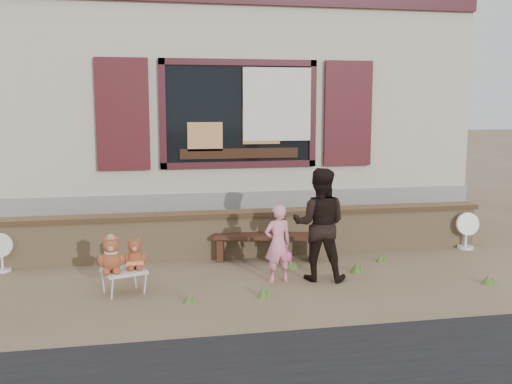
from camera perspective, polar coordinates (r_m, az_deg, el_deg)
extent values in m
plane|color=brown|center=(7.91, 0.86, -7.81)|extent=(80.00, 80.00, 0.00)
cube|color=#A79B87|center=(12.04, -3.67, 9.29)|extent=(8.00, 5.00, 3.20)
cube|color=gray|center=(12.17, -3.59, -0.17)|extent=(8.04, 5.04, 0.80)
cube|color=black|center=(9.53, -1.62, 7.44)|extent=(2.30, 0.04, 1.50)
cube|color=#391016|center=(9.54, -1.62, 12.25)|extent=(2.50, 0.08, 0.10)
cube|color=#391016|center=(9.56, -1.58, 2.64)|extent=(2.50, 0.08, 0.10)
cube|color=#391016|center=(9.39, -8.90, 7.33)|extent=(0.10, 0.08, 1.70)
cube|color=#391016|center=(9.79, 5.40, 7.43)|extent=(0.10, 0.08, 1.70)
cube|color=black|center=(9.37, -12.59, 7.23)|extent=(0.80, 0.07, 1.70)
cube|color=black|center=(9.97, 8.75, 7.39)|extent=(0.80, 0.07, 1.70)
cube|color=silver|center=(9.58, 2.02, 8.34)|extent=(1.10, 0.02, 1.15)
cube|color=black|center=(9.54, -1.58, 3.71)|extent=(1.90, 0.06, 0.16)
cube|color=tan|center=(9.44, -4.89, 5.28)|extent=(0.55, 0.06, 0.45)
cube|color=#E08447|center=(9.58, 0.49, 6.25)|extent=(0.60, 0.06, 0.55)
cube|color=tan|center=(8.79, -0.51, -4.15)|extent=(7.00, 0.30, 0.60)
cube|color=brown|center=(8.72, -0.51, -2.03)|extent=(7.10, 0.36, 0.07)
cube|color=#331B11|center=(8.48, 1.04, -4.22)|extent=(1.53, 0.63, 0.06)
cube|color=#331B11|center=(8.55, -3.39, -5.49)|extent=(0.15, 0.29, 0.32)
cube|color=#331B11|center=(8.55, 5.46, -5.50)|extent=(0.15, 0.29, 0.32)
cube|color=silver|center=(7.23, -12.49, -7.38)|extent=(0.57, 0.54, 0.04)
cylinder|color=silver|center=(7.05, -13.53, -9.03)|extent=(0.03, 0.03, 0.25)
cylinder|color=silver|center=(7.17, -10.51, -8.65)|extent=(0.03, 0.03, 0.25)
cylinder|color=silver|center=(7.38, -14.34, -8.27)|extent=(0.03, 0.03, 0.25)
cylinder|color=silver|center=(7.49, -11.44, -7.93)|extent=(0.03, 0.03, 0.25)
imported|color=pink|center=(7.46, 2.10, -4.93)|extent=(0.40, 0.30, 0.98)
imported|color=black|center=(7.55, 6.07, -3.08)|extent=(0.84, 0.75, 1.42)
cylinder|color=silver|center=(8.70, -22.98, -6.85)|extent=(0.22, 0.22, 0.04)
cylinder|color=silver|center=(8.67, -23.03, -5.94)|extent=(0.04, 0.04, 0.28)
cylinder|color=silver|center=(8.62, -23.11, -4.64)|extent=(0.33, 0.14, 0.33)
cylinder|color=white|center=(9.80, 19.31, -4.98)|extent=(0.24, 0.24, 0.04)
cylinder|color=white|center=(9.77, 19.35, -4.11)|extent=(0.04, 0.04, 0.31)
cylinder|color=white|center=(9.72, 19.42, -2.85)|extent=(0.36, 0.14, 0.35)
cone|color=#496629|center=(6.83, -6.39, -9.99)|extent=(0.15, 0.15, 0.12)
cone|color=#496629|center=(8.18, 3.31, -6.81)|extent=(0.17, 0.17, 0.13)
cone|color=#496629|center=(8.67, 11.77, -6.19)|extent=(0.13, 0.13, 0.10)
cone|color=#496629|center=(8.01, 21.22, -7.77)|extent=(0.17, 0.17, 0.11)
cone|color=#496629|center=(8.07, 9.54, -7.09)|extent=(0.17, 0.17, 0.14)
cone|color=#496629|center=(6.97, 0.70, -9.45)|extent=(0.15, 0.15, 0.14)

